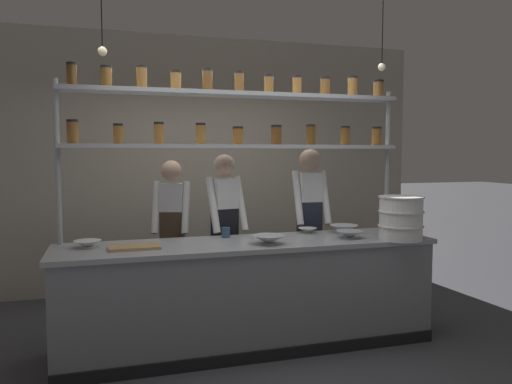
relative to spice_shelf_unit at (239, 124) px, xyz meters
name	(u,v)px	position (x,y,z in m)	size (l,w,h in m)	color
ground_plane	(249,346)	(-0.01, -0.33, -1.94)	(40.00, 40.00, 0.00)	#3D3D42
back_wall	(202,163)	(-0.01, 1.77, -0.39)	(5.64, 0.12, 3.10)	#9E9384
prep_counter	(249,294)	(-0.01, -0.33, -1.48)	(3.24, 0.76, 0.92)	gray
spice_shelf_unit	(239,124)	(0.00, 0.00, 0.00)	(3.12, 0.28, 2.42)	#999BA0
chef_left	(172,230)	(-0.56, 0.49, -1.02)	(0.41, 0.34, 1.61)	black
chef_center	(225,228)	(-0.09, 0.23, -0.98)	(0.40, 0.33, 1.66)	black
chef_right	(310,220)	(0.81, 0.26, -0.94)	(0.37, 0.31, 1.72)	black
container_stack	(401,218)	(1.29, -0.63, -0.82)	(0.39, 0.39, 0.38)	white
cutting_board	(134,247)	(-0.97, -0.36, -1.00)	(0.40, 0.26, 0.02)	#A88456
prep_bowl_near_left	(269,240)	(0.12, -0.50, -0.98)	(0.28, 0.28, 0.08)	#B2B7BC
prep_bowl_center_front	(88,244)	(-1.32, -0.23, -0.99)	(0.22, 0.22, 0.06)	white
prep_bowl_center_back	(308,231)	(0.65, -0.06, -0.99)	(0.18, 0.18, 0.05)	silver
prep_bowl_near_right	(344,229)	(0.99, -0.14, -0.98)	(0.27, 0.27, 0.07)	silver
prep_bowl_far_left	(349,235)	(0.90, -0.43, -0.98)	(0.24, 0.24, 0.07)	#B2B7BC
serving_cup_front	(226,232)	(-0.15, -0.08, -0.97)	(0.07, 0.07, 0.09)	#334C70
pendant_light_row	(254,56)	(0.04, -0.33, 0.55)	(2.50, 0.07, 0.62)	black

